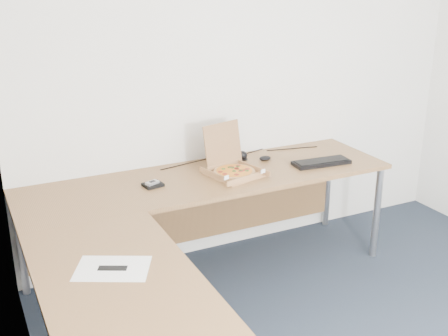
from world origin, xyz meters
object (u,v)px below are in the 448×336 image
drinking_glass (228,153)px  wallet (153,185)px  desk (189,213)px  keyboard (321,162)px  pizza_box (233,169)px

drinking_glass → wallet: 0.69m
desk → keyboard: bearing=14.9°
keyboard → desk: bearing=-160.1°
desk → drinking_glass: drinking_glass is taller
pizza_box → wallet: bearing=162.6°
wallet → pizza_box: bearing=-12.9°
pizza_box → wallet: size_ratio=3.05×
desk → pizza_box: (0.48, 0.39, 0.07)m
keyboard → wallet: (-1.20, 0.12, -0.00)m
drinking_glass → keyboard: size_ratio=0.29×
drinking_glass → wallet: bearing=-160.2°
desk → wallet: (-0.07, 0.42, 0.04)m
drinking_glass → keyboard: (0.55, -0.35, -0.05)m
pizza_box → keyboard: 0.66m
drinking_glass → wallet: (-0.65, -0.23, -0.05)m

